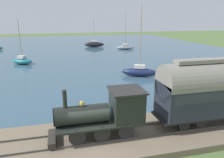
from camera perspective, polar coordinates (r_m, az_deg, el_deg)
ground_plane at (r=14.03m, az=-5.42°, el=-17.70°), size 200.00×200.00×0.00m
harbor_water at (r=55.60m, az=-12.31°, el=7.58°), size 80.00×80.00×0.01m
rail_embankment at (r=14.35m, az=-5.77°, el=-15.82°), size 5.25×56.00×0.56m
steam_locomotive at (r=13.61m, az=-1.29°, el=-8.30°), size 2.11×5.92×3.17m
sailboat_black at (r=58.95m, az=-4.69°, el=9.06°), size 2.81×5.49×7.34m
sailboat_gray at (r=54.47m, az=3.46°, el=8.34°), size 2.50×4.53×8.94m
sailboat_navy at (r=29.64m, az=7.19°, el=1.98°), size 3.28×4.92×9.18m
sailboat_teal at (r=39.99m, az=-22.40°, el=4.43°), size 3.30×4.01×7.35m
rowboat_off_pier at (r=27.27m, az=13.22°, el=-0.42°), size 1.62×2.05×0.51m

